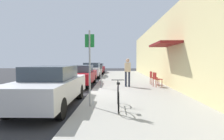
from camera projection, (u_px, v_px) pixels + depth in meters
The scene contains 13 objects.
ground_plane at pixel (90, 94), 8.80m from camera, with size 60.00×60.00×0.00m, color #2D2D30.
sidewalk_slab at pixel (131, 87), 10.75m from camera, with size 4.50×32.00×0.12m, color #9E9B93.
building_facade at pixel (171, 50), 10.58m from camera, with size 1.40×32.00×4.72m.
parked_car_0 at pixel (51, 86), 6.42m from camera, with size 1.80×4.40×1.49m.
parked_car_1 at pixel (80, 75), 11.85m from camera, with size 1.80×4.40×1.39m.
parked_car_2 at pixel (92, 70), 17.80m from camera, with size 1.80×4.40×1.48m.
parked_car_3 at pixel (97, 68), 23.23m from camera, with size 1.80×4.40×1.34m.
parking_meter at pixel (101, 75), 10.10m from camera, with size 0.12×0.10×1.32m.
street_sign at pixel (90, 62), 5.97m from camera, with size 0.32×0.06×2.60m.
bicycle_0 at pixel (118, 98), 5.77m from camera, with size 0.46×1.71×0.90m.
cafe_chair_0 at pixel (156, 78), 10.50m from camera, with size 0.53×0.53×0.87m.
cafe_chair_1 at pixel (153, 77), 11.50m from camera, with size 0.47×0.47×0.87m.
pedestrian_standing at pixel (128, 70), 10.60m from camera, with size 0.36×0.22×1.70m.
Camera 1 is at (1.27, -8.70, 1.70)m, focal length 28.09 mm.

